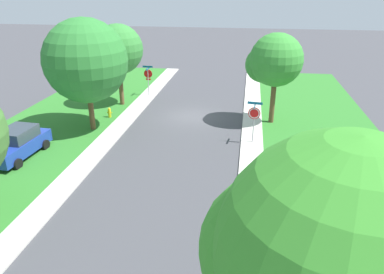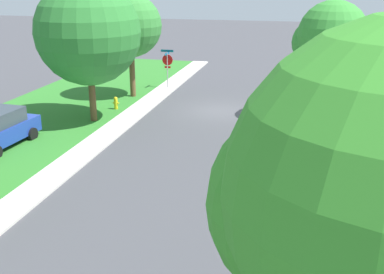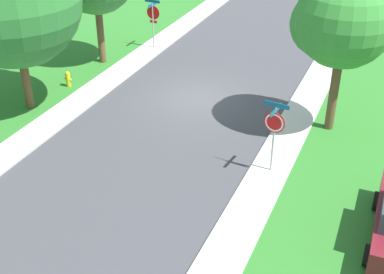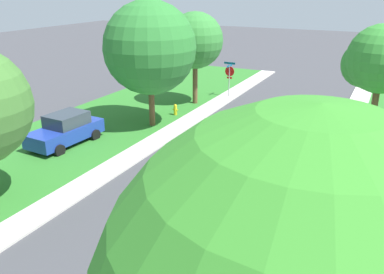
{
  "view_description": "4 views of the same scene",
  "coord_description": "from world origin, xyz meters",
  "px_view_note": "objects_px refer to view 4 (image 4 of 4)",
  "views": [
    {
      "loc": [
        -4.22,
        26.37,
        9.57
      ],
      "look_at": [
        -1.24,
        7.28,
        1.4
      ],
      "focal_mm": 34.38,
      "sensor_mm": 36.0,
      "label": 1
    },
    {
      "loc": [
        -4.76,
        26.77,
        7.62
      ],
      "look_at": [
        -0.5,
        9.05,
        1.4
      ],
      "focal_mm": 44.3,
      "sensor_mm": 36.0,
      "label": 2
    },
    {
      "loc": [
        -8.25,
        19.74,
        10.6
      ],
      "look_at": [
        -2.1,
        5.43,
        1.4
      ],
      "focal_mm": 48.88,
      "sensor_mm": 36.0,
      "label": 3
    },
    {
      "loc": [
        -6.7,
        24.39,
        8.31
      ],
      "look_at": [
        1.54,
        7.81,
        1.4
      ],
      "focal_mm": 38.24,
      "sensor_mm": 36.0,
      "label": 4
    }
  ],
  "objects_px": {
    "stop_sign_far_corner": "(338,126)",
    "tree_across_left": "(377,61)",
    "tree_corner_large": "(193,42)",
    "fire_hydrant": "(175,110)",
    "stop_sign_near_corner": "(229,74)",
    "tree_sidewalk_near": "(147,50)",
    "car_blue_kerbside_mid": "(66,130)"
  },
  "relations": [
    {
      "from": "tree_sidewalk_near",
      "to": "fire_hydrant",
      "type": "xyz_separation_m",
      "value": [
        -0.6,
        -2.27,
        -4.22
      ]
    },
    {
      "from": "tree_corner_large",
      "to": "tree_sidewalk_near",
      "type": "relative_size",
      "value": 0.87
    },
    {
      "from": "stop_sign_far_corner",
      "to": "tree_across_left",
      "type": "relative_size",
      "value": 0.43
    },
    {
      "from": "stop_sign_near_corner",
      "to": "tree_corner_large",
      "type": "distance_m",
      "value": 4.2
    },
    {
      "from": "tree_corner_large",
      "to": "car_blue_kerbside_mid",
      "type": "bearing_deg",
      "value": 76.81
    },
    {
      "from": "stop_sign_near_corner",
      "to": "tree_sidewalk_near",
      "type": "xyz_separation_m",
      "value": [
        2.01,
        8.45,
        2.79
      ]
    },
    {
      "from": "stop_sign_far_corner",
      "to": "tree_across_left",
      "type": "height_order",
      "value": "tree_across_left"
    },
    {
      "from": "stop_sign_near_corner",
      "to": "fire_hydrant",
      "type": "xyz_separation_m",
      "value": [
        1.41,
        6.18,
        -1.44
      ]
    },
    {
      "from": "tree_corner_large",
      "to": "tree_sidewalk_near",
      "type": "distance_m",
      "value": 5.68
    },
    {
      "from": "tree_corner_large",
      "to": "fire_hydrant",
      "type": "distance_m",
      "value": 5.32
    },
    {
      "from": "car_blue_kerbside_mid",
      "to": "stop_sign_near_corner",
      "type": "bearing_deg",
      "value": -107.56
    },
    {
      "from": "tree_sidewalk_near",
      "to": "stop_sign_far_corner",
      "type": "bearing_deg",
      "value": 175.71
    },
    {
      "from": "tree_across_left",
      "to": "fire_hydrant",
      "type": "xyz_separation_m",
      "value": [
        11.86,
        0.98,
        -4.06
      ]
    },
    {
      "from": "stop_sign_near_corner",
      "to": "stop_sign_far_corner",
      "type": "bearing_deg",
      "value": 135.12
    },
    {
      "from": "tree_corner_large",
      "to": "fire_hydrant",
      "type": "height_order",
      "value": "tree_corner_large"
    },
    {
      "from": "stop_sign_near_corner",
      "to": "fire_hydrant",
      "type": "bearing_deg",
      "value": 77.16
    },
    {
      "from": "car_blue_kerbside_mid",
      "to": "tree_sidewalk_near",
      "type": "distance_m",
      "value": 6.68
    },
    {
      "from": "stop_sign_far_corner",
      "to": "car_blue_kerbside_mid",
      "type": "xyz_separation_m",
      "value": [
        13.6,
        4.17,
        -1.01
      ]
    },
    {
      "from": "tree_sidewalk_near",
      "to": "tree_across_left",
      "type": "distance_m",
      "value": 12.88
    },
    {
      "from": "tree_corner_large",
      "to": "tree_sidewalk_near",
      "type": "height_order",
      "value": "tree_sidewalk_near"
    },
    {
      "from": "stop_sign_far_corner",
      "to": "tree_corner_large",
      "type": "xyz_separation_m",
      "value": [
        11.09,
        -6.53,
        2.62
      ]
    },
    {
      "from": "stop_sign_far_corner",
      "to": "tree_across_left",
      "type": "bearing_deg",
      "value": -105.28
    },
    {
      "from": "car_blue_kerbside_mid",
      "to": "tree_across_left",
      "type": "distance_m",
      "value": 17.26
    },
    {
      "from": "stop_sign_far_corner",
      "to": "tree_sidewalk_near",
      "type": "distance_m",
      "value": 11.71
    },
    {
      "from": "stop_sign_near_corner",
      "to": "stop_sign_far_corner",
      "type": "distance_m",
      "value": 13.18
    },
    {
      "from": "stop_sign_near_corner",
      "to": "tree_corner_large",
      "type": "height_order",
      "value": "tree_corner_large"
    },
    {
      "from": "tree_sidewalk_near",
      "to": "tree_across_left",
      "type": "xyz_separation_m",
      "value": [
        -12.47,
        -3.25,
        -0.17
      ]
    },
    {
      "from": "stop_sign_far_corner",
      "to": "tree_across_left",
      "type": "xyz_separation_m",
      "value": [
        -1.12,
        -4.1,
        2.61
      ]
    },
    {
      "from": "car_blue_kerbside_mid",
      "to": "fire_hydrant",
      "type": "height_order",
      "value": "car_blue_kerbside_mid"
    },
    {
      "from": "stop_sign_far_corner",
      "to": "tree_sidewalk_near",
      "type": "relative_size",
      "value": 0.36
    },
    {
      "from": "stop_sign_near_corner",
      "to": "car_blue_kerbside_mid",
      "type": "bearing_deg",
      "value": 72.44
    },
    {
      "from": "tree_across_left",
      "to": "fire_hydrant",
      "type": "height_order",
      "value": "tree_across_left"
    }
  ]
}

